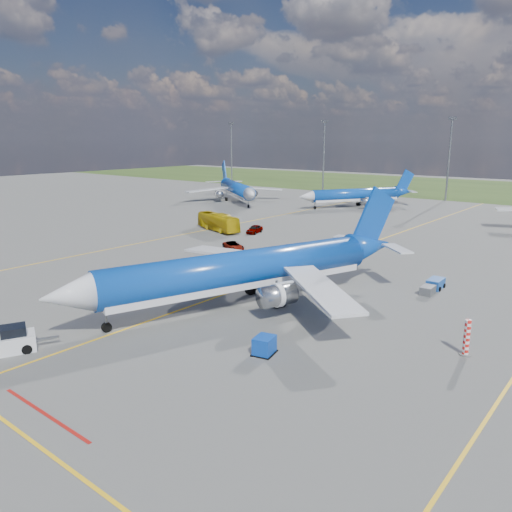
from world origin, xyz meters
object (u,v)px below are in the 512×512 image
Objects in this scene: main_airliner at (242,305)px; service_car_b at (233,246)px; bg_jet_nw at (237,202)px; apron_bus at (218,222)px; pushback_tug at (8,342)px; service_car_a at (255,229)px; warning_post at (467,337)px; uld_container at (264,345)px; baggage_tug_w at (433,286)px; baggage_tug_c at (339,245)px; bg_jet_nnw at (355,207)px.

service_car_b is (-18.29, 19.29, 0.65)m from main_airliner.
bg_jet_nw is 44.06m from apron_bus.
service_car_a is (-17.33, 53.34, -0.11)m from pushback_tug.
uld_container is at bearing -141.86° from warning_post.
service_car_a is at bearing 52.12° from service_car_b.
apron_bus is at bearing 152.34° from warning_post.
main_airliner is 9.12× the size of service_car_b.
main_airliner is (57.91, -65.49, 0.00)m from bg_jet_nw.
bg_jet_nw is at bearing 121.15° from service_car_a.
pushback_tug is 44.05m from baggage_tug_w.
baggage_tug_c is at bearing 134.10° from warning_post.
uld_container is 0.40× the size of baggage_tug_c.
service_car_b reaches higher than baggage_tug_w.
bg_jet_nw is at bearing 119.08° from uld_container.
apron_bus is at bearing 77.22° from service_car_b.
main_airliner is 6.82× the size of pushback_tug.
warning_post reaches higher than service_car_a.
service_car_a reaches higher than service_car_b.
apron_bus is at bearing 155.73° from main_airliner.
service_car_b reaches higher than baggage_tug_c.
bg_jet_nnw is 18.81× the size of uld_container.
apron_bus reaches higher than service_car_a.
bg_jet_nnw is 80.92m from main_airliner.
service_car_b is 32.01m from baggage_tug_w.
bg_jet_nw reaches higher than pushback_tug.
pushback_tug reaches higher than uld_container.
baggage_tug_c is (-28.33, 29.24, -1.03)m from warning_post.
bg_jet_nnw is (30.60, 10.68, 0.00)m from bg_jet_nw.
service_car_a reaches higher than baggage_tug_w.
baggage_tug_c is (12.01, 11.88, -0.18)m from service_car_b.
main_airliner is at bearing -66.61° from service_car_a.
main_airliner is 22.39m from baggage_tug_w.
bg_jet_nw is 62.00m from baggage_tug_c.
main_airliner is 26.59m from service_car_b.
service_car_b is at bearing 130.02° from pushback_tug.
baggage_tug_w is (38.33, -14.62, -0.21)m from service_car_a.
pushback_tug reaches higher than service_car_b.
warning_post is at bearing -64.50° from baggage_tug_w.
bg_jet_nw is 60.87m from service_car_b.
baggage_tug_c is (-15.55, 39.28, -0.26)m from uld_container.
bg_jet_nnw reaches higher than baggage_tug_c.
uld_container is 26.19m from baggage_tug_w.
main_airliner is 43.76m from apron_bus.
main_airliner reaches higher than baggage_tug_c.
bg_jet_nnw reaches higher than service_car_b.
bg_jet_nw is 0.91× the size of main_airliner.
service_car_a is 41.03m from baggage_tug_w.
baggage_tug_c is at bearing 143.56° from baggage_tug_w.
baggage_tug_w is (13.68, 17.71, 0.54)m from main_airliner.
main_airliner reaches higher than bg_jet_nnw.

